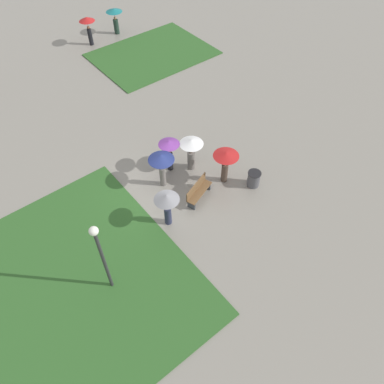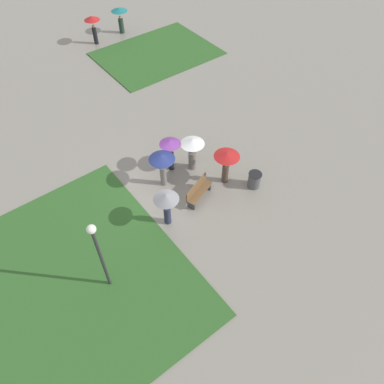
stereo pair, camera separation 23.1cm
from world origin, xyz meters
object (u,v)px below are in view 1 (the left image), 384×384
crowd_person_purple (169,148)px  lone_walker_far_path (115,16)px  lamp_post (100,251)px  crowd_person_navy (161,161)px  crowd_person_white (191,148)px  trash_bin (254,179)px  lone_walker_mid_plaza (88,24)px  crowd_person_red (226,160)px  crowd_person_grey (167,202)px  park_bench (198,191)px

crowd_person_purple → lone_walker_far_path: size_ratio=1.01×
lamp_post → lone_walker_far_path: lamp_post is taller
crowd_person_navy → crowd_person_white: size_ratio=1.06×
trash_bin → crowd_person_navy: 4.38m
crowd_person_purple → lone_walker_mid_plaza: 13.74m
lone_walker_far_path → lone_walker_mid_plaza: bearing=-20.8°
lamp_post → crowd_person_red: 7.25m
crowd_person_purple → crowd_person_red: bearing=-101.1°
trash_bin → crowd_person_grey: crowd_person_grey is taller
trash_bin → lone_walker_mid_plaza: lone_walker_mid_plaza is taller
crowd_person_white → crowd_person_grey: bearing=-54.2°
lamp_post → crowd_person_grey: 3.78m
lamp_post → crowd_person_purple: (5.48, 3.66, -1.14)m
crowd_person_navy → lamp_post: bearing=-70.5°
park_bench → trash_bin: 2.72m
crowd_person_navy → lone_walker_far_path: bearing=142.9°
trash_bin → lone_walker_mid_plaza: size_ratio=0.41×
trash_bin → lone_walker_far_path: 17.29m
crowd_person_purple → crowd_person_grey: bearing=-173.7°
lone_walker_mid_plaza → park_bench: bearing=136.8°
park_bench → crowd_person_white: bearing=40.5°
crowd_person_navy → crowd_person_purple: bearing=111.3°
crowd_person_purple → lone_walker_mid_plaza: (3.00, 13.41, 0.17)m
crowd_person_red → lone_walker_far_path: (3.75, 15.94, -0.07)m
crowd_person_navy → lone_walker_mid_plaza: (3.88, 14.03, -0.02)m
crowd_person_grey → crowd_person_purple: size_ratio=1.01×
trash_bin → lone_walker_mid_plaza: 16.77m
crowd_person_purple → crowd_person_red: (1.53, -2.23, 0.03)m
crowd_person_grey → crowd_person_white: (2.88, 2.01, -0.11)m
trash_bin → crowd_person_white: bearing=119.4°
crowd_person_purple → crowd_person_red: crowd_person_purple is taller
trash_bin → crowd_person_red: size_ratio=0.45×
park_bench → crowd_person_red: 1.88m
crowd_person_purple → crowd_person_navy: (-0.88, -0.62, 0.18)m
lamp_post → crowd_person_grey: lamp_post is taller
lone_walker_far_path → crowd_person_purple: bearing=40.5°
park_bench → crowd_person_red: crowd_person_red is taller
park_bench → lone_walker_mid_plaza: 16.04m
park_bench → crowd_person_white: (0.98, 1.71, 0.82)m
crowd_person_grey → crowd_person_navy: (1.14, 1.96, 0.12)m
park_bench → crowd_person_red: size_ratio=0.92×
trash_bin → park_bench: bearing=158.0°
crowd_person_grey → lone_walker_mid_plaza: (5.03, 16.00, 0.10)m
crowd_person_purple → lone_walker_mid_plaza: lone_walker_mid_plaza is taller
lamp_post → crowd_person_navy: lamp_post is taller
crowd_person_purple → crowd_person_red: 2.70m
crowd_person_purple → crowd_person_white: bearing=-79.6°
lamp_post → trash_bin: bearing=2.5°
lamp_post → lone_walker_far_path: size_ratio=2.12×
crowd_person_red → crowd_person_white: bearing=-43.9°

